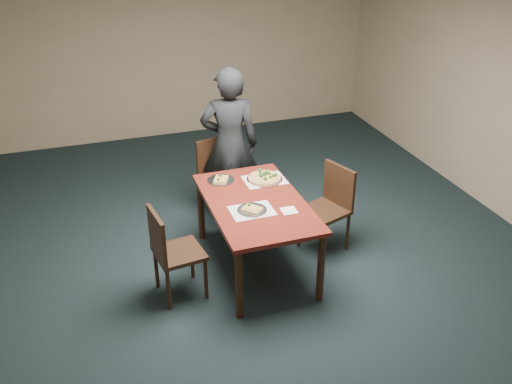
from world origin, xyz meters
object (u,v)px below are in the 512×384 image
object	(u,v)px
chair_left	(171,249)
slice_plate_near	(252,209)
chair_right	(330,203)
chair_far	(218,173)
diner	(230,144)
pizza_pan	(265,178)
slice_plate_far	(221,180)
dining_table	(256,210)

from	to	relation	value
chair_left	slice_plate_near	distance (m)	0.83
chair_right	slice_plate_near	world-z (taller)	chair_right
chair_far	chair_right	size ratio (longest dim) A/B	1.00
diner	pizza_pan	world-z (taller)	diner
pizza_pan	slice_plate_far	distance (m)	0.45
chair_far	chair_right	xyz separation A→B (m)	(0.91, -1.06, 0.00)
slice_plate_near	chair_right	bearing A→B (deg)	16.35
chair_right	pizza_pan	distance (m)	0.73
chair_far	slice_plate_far	size ratio (longest dim) A/B	3.25
dining_table	pizza_pan	world-z (taller)	pizza_pan
chair_far	slice_plate_far	distance (m)	0.71
dining_table	chair_left	xyz separation A→B (m)	(-0.88, -0.20, -0.14)
pizza_pan	dining_table	bearing A→B (deg)	-119.82
dining_table	chair_right	distance (m)	0.88
chair_left	pizza_pan	distance (m)	1.29
chair_left	slice_plate_far	bearing A→B (deg)	-50.78
chair_far	pizza_pan	xyz separation A→B (m)	(0.29, -0.77, 0.26)
slice_plate_near	slice_plate_far	size ratio (longest dim) A/B	1.00
chair_left	diner	distance (m)	1.66
chair_left	slice_plate_near	xyz separation A→B (m)	(0.79, 0.04, 0.25)
chair_right	pizza_pan	size ratio (longest dim) A/B	2.47
dining_table	pizza_pan	xyz separation A→B (m)	(0.23, 0.40, 0.12)
dining_table	slice_plate_near	world-z (taller)	slice_plate_near
chair_left	diner	world-z (taller)	diner
chair_right	diner	size ratio (longest dim) A/B	0.52
dining_table	chair_left	bearing A→B (deg)	-167.38
dining_table	slice_plate_far	xyz separation A→B (m)	(-0.20, 0.53, 0.10)
chair_far	chair_right	world-z (taller)	same
chair_left	slice_plate_far	xyz separation A→B (m)	(0.68, 0.73, 0.25)
chair_left	chair_right	world-z (taller)	same
dining_table	chair_far	size ratio (longest dim) A/B	1.65
chair_far	diner	distance (m)	0.39
chair_far	chair_left	xyz separation A→B (m)	(-0.83, -1.37, 0.00)
diner	chair_right	bearing A→B (deg)	143.74
diner	slice_plate_far	world-z (taller)	diner
chair_far	diner	xyz separation A→B (m)	(0.12, -0.06, 0.37)
chair_far	pizza_pan	world-z (taller)	chair_far
chair_right	dining_table	bearing A→B (deg)	-101.50
chair_far	diner	size ratio (longest dim) A/B	0.52
dining_table	diner	world-z (taller)	diner
pizza_pan	slice_plate_far	xyz separation A→B (m)	(-0.43, 0.13, -0.01)
slice_plate_near	chair_far	bearing A→B (deg)	88.39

